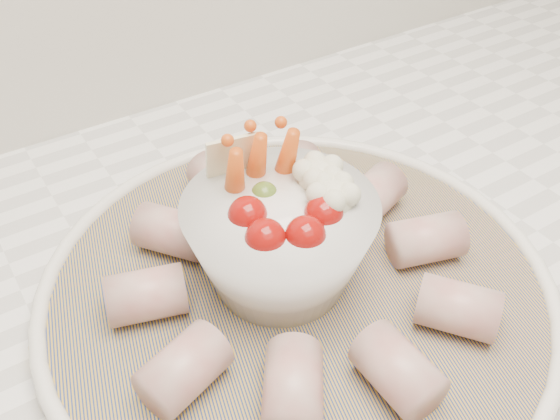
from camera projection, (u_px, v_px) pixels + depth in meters
serving_platter at (297, 286)px, 0.48m from camera, size 0.48×0.48×0.02m
veggie_bowl at (281, 237)px, 0.45m from camera, size 0.14×0.14×0.11m
cured_meat_rolls at (297, 265)px, 0.46m from camera, size 0.27×0.28×0.04m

